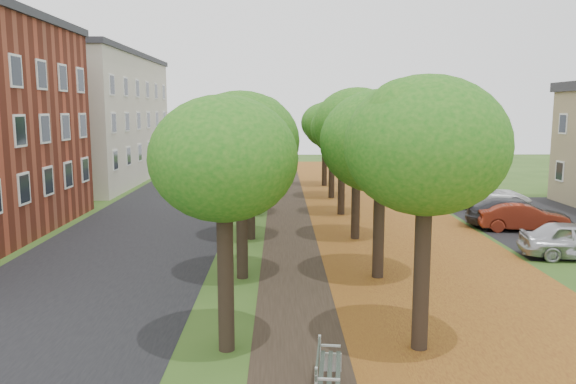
{
  "coord_description": "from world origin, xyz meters",
  "views": [
    {
      "loc": [
        -0.87,
        -13.23,
        5.93
      ],
      "look_at": [
        -0.53,
        9.84,
        2.5
      ],
      "focal_mm": 35.0,
      "sensor_mm": 36.0,
      "label": 1
    }
  ],
  "objects_px": {
    "car_white": "(484,196)",
    "car_red": "(522,217)",
    "car_grey": "(517,214)",
    "bench": "(327,369)"
  },
  "relations": [
    {
      "from": "car_white",
      "to": "car_red",
      "type": "bearing_deg",
      "value": -173.19
    },
    {
      "from": "car_red",
      "to": "car_white",
      "type": "relative_size",
      "value": 0.79
    },
    {
      "from": "bench",
      "to": "car_grey",
      "type": "distance_m",
      "value": 19.43
    },
    {
      "from": "car_red",
      "to": "car_grey",
      "type": "xyz_separation_m",
      "value": [
        0.0,
        0.56,
        0.04
      ]
    },
    {
      "from": "car_grey",
      "to": "car_white",
      "type": "relative_size",
      "value": 0.95
    },
    {
      "from": "bench",
      "to": "car_white",
      "type": "xyz_separation_m",
      "value": [
        11.38,
        22.08,
        0.3
      ]
    },
    {
      "from": "car_red",
      "to": "car_white",
      "type": "distance_m",
      "value": 6.56
    },
    {
      "from": "bench",
      "to": "car_red",
      "type": "relative_size",
      "value": 0.43
    },
    {
      "from": "bench",
      "to": "car_red",
      "type": "distance_m",
      "value": 18.97
    },
    {
      "from": "bench",
      "to": "car_white",
      "type": "distance_m",
      "value": 24.84
    }
  ]
}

